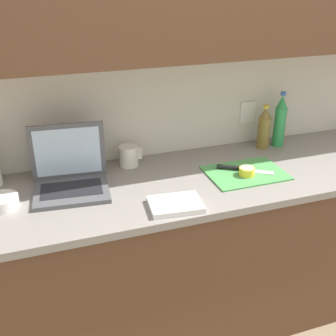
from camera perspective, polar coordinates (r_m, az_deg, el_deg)
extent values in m
plane|color=#847056|center=(2.60, 7.20, -18.26)|extent=(12.00, 12.00, 0.00)
cube|color=silver|center=(2.26, 5.01, 12.85)|extent=(5.20, 0.06, 2.60)
cube|color=white|center=(2.11, -15.73, 4.35)|extent=(0.09, 0.01, 0.12)
cube|color=white|center=(2.40, 10.71, 7.45)|extent=(0.09, 0.01, 0.12)
cube|color=brown|center=(2.33, 7.75, -10.69)|extent=(2.44, 0.62, 0.85)
cube|color=gray|center=(2.10, 8.46, -0.93)|extent=(2.52, 0.66, 0.03)
cube|color=#515156|center=(1.93, -12.92, -3.05)|extent=(0.35, 0.30, 0.02)
cube|color=black|center=(1.92, -12.95, -2.77)|extent=(0.28, 0.18, 0.00)
cube|color=#515156|center=(1.98, -13.42, 2.21)|extent=(0.34, 0.04, 0.27)
cube|color=silver|center=(1.98, -13.42, 2.15)|extent=(0.29, 0.03, 0.23)
cube|color=#4C9E51|center=(2.09, 10.45, -0.66)|extent=(0.37, 0.27, 0.01)
cube|color=silver|center=(2.10, 11.89, -0.47)|extent=(0.16, 0.12, 0.00)
cylinder|color=black|center=(2.09, 8.14, 0.10)|extent=(0.11, 0.08, 0.02)
cylinder|color=yellow|center=(2.05, 10.63, -0.46)|extent=(0.08, 0.08, 0.04)
cylinder|color=#F4EAA3|center=(2.04, 10.67, 0.04)|extent=(0.07, 0.07, 0.00)
cylinder|color=#2D934C|center=(2.42, 14.84, 5.42)|extent=(0.06, 0.06, 0.22)
cone|color=#2D934C|center=(2.38, 15.23, 8.70)|extent=(0.06, 0.06, 0.07)
cylinder|color=#3366B2|center=(2.36, 15.36, 9.70)|extent=(0.03, 0.03, 0.02)
cylinder|color=olive|center=(2.38, 12.82, 4.70)|extent=(0.07, 0.07, 0.18)
cone|color=olive|center=(2.34, 13.09, 7.30)|extent=(0.06, 0.06, 0.05)
cylinder|color=gold|center=(2.33, 13.18, 8.10)|extent=(0.03, 0.03, 0.02)
cylinder|color=silver|center=(2.13, -5.34, 1.64)|extent=(0.10, 0.10, 0.10)
cube|color=silver|center=(2.14, -3.83, 1.98)|extent=(0.02, 0.01, 0.06)
cylinder|color=white|center=(1.89, -21.55, -4.31)|extent=(0.14, 0.14, 0.05)
cube|color=white|center=(1.77, 1.01, -4.97)|extent=(0.24, 0.18, 0.02)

